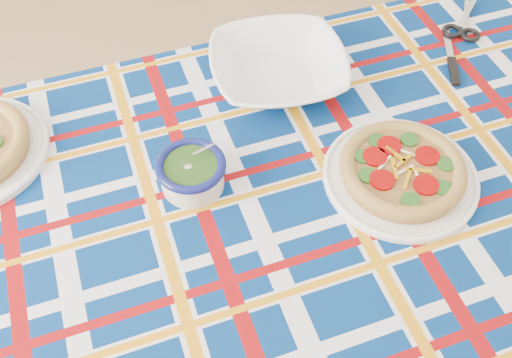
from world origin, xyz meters
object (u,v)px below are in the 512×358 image
object	(u,v)px
dining_table	(296,228)
pesto_bowl	(191,171)
serving_bowl	(278,69)
main_focaccia_plate	(403,170)

from	to	relation	value
dining_table	pesto_bowl	distance (m)	0.23
serving_bowl	pesto_bowl	bearing A→B (deg)	-134.56
pesto_bowl	dining_table	bearing A→B (deg)	-28.45
main_focaccia_plate	serving_bowl	world-z (taller)	serving_bowl
main_focaccia_plate	serving_bowl	size ratio (longest dim) A/B	1.03
dining_table	serving_bowl	bearing A→B (deg)	75.66
dining_table	main_focaccia_plate	distance (m)	0.23
dining_table	main_focaccia_plate	bearing A→B (deg)	-2.05
main_focaccia_plate	pesto_bowl	size ratio (longest dim) A/B	2.32
pesto_bowl	serving_bowl	distance (m)	0.32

